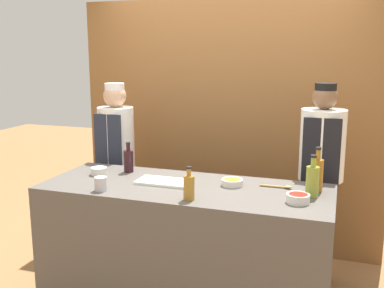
% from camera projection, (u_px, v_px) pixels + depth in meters
% --- Properties ---
extents(cabinet_wall, '(2.95, 0.18, 2.40)m').
position_uv_depth(cabinet_wall, '(229.00, 126.00, 4.39)').
color(cabinet_wall, brown).
rests_on(cabinet_wall, ground_plane).
extents(counter, '(2.09, 0.80, 0.96)m').
position_uv_depth(counter, '(185.00, 248.00, 3.34)').
color(counter, '#514C47').
rests_on(counter, ground_plane).
extents(sauce_bowl_red, '(0.15, 0.15, 0.06)m').
position_uv_depth(sauce_bowl_red, '(298.00, 198.00, 2.88)').
color(sauce_bowl_red, silver).
rests_on(sauce_bowl_red, counter).
extents(sauce_bowl_purple, '(0.13, 0.13, 0.06)m').
position_uv_depth(sauce_bowl_purple, '(99.00, 171.00, 3.54)').
color(sauce_bowl_purple, silver).
rests_on(sauce_bowl_purple, counter).
extents(sauce_bowl_yellow, '(0.16, 0.16, 0.05)m').
position_uv_depth(sauce_bowl_yellow, '(232.00, 182.00, 3.25)').
color(sauce_bowl_yellow, silver).
rests_on(sauce_bowl_yellow, counter).
extents(cutting_board, '(0.39, 0.21, 0.02)m').
position_uv_depth(cutting_board, '(164.00, 182.00, 3.31)').
color(cutting_board, white).
rests_on(cutting_board, counter).
extents(bottle_vinegar, '(0.07, 0.07, 0.22)m').
position_uv_depth(bottle_vinegar, '(189.00, 187.00, 2.92)').
color(bottle_vinegar, olive).
rests_on(bottle_vinegar, counter).
extents(bottle_amber, '(0.08, 0.08, 0.31)m').
position_uv_depth(bottle_amber, '(317.00, 174.00, 3.10)').
color(bottle_amber, '#9E661E').
rests_on(bottle_amber, counter).
extents(bottle_oil, '(0.09, 0.09, 0.29)m').
position_uv_depth(bottle_oil, '(312.00, 180.00, 2.99)').
color(bottle_oil, olive).
rests_on(bottle_oil, counter).
extents(bottle_wine, '(0.08, 0.08, 0.24)m').
position_uv_depth(bottle_wine, '(129.00, 160.00, 3.61)').
color(bottle_wine, black).
rests_on(bottle_wine, counter).
extents(cup_steel, '(0.09, 0.09, 0.10)m').
position_uv_depth(cup_steel, '(101.00, 184.00, 3.12)').
color(cup_steel, '#B7B7BC').
rests_on(cup_steel, counter).
extents(wooden_spoon, '(0.23, 0.04, 0.02)m').
position_uv_depth(wooden_spoon, '(280.00, 187.00, 3.19)').
color(wooden_spoon, '#B2844C').
rests_on(wooden_spoon, counter).
extents(chef_left, '(0.33, 0.33, 1.63)m').
position_uv_depth(chef_left, '(117.00, 163.00, 4.17)').
color(chef_left, '#28282D').
rests_on(chef_left, ground_plane).
extents(chef_right, '(0.35, 0.35, 1.67)m').
position_uv_depth(chef_right, '(320.00, 179.00, 3.60)').
color(chef_right, '#28282D').
rests_on(chef_right, ground_plane).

